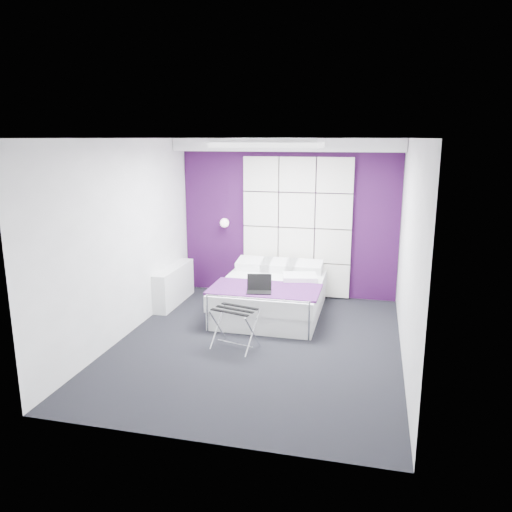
{
  "coord_description": "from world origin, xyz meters",
  "views": [
    {
      "loc": [
        1.38,
        -5.86,
        2.6
      ],
      "look_at": [
        -0.11,
        0.35,
        1.09
      ],
      "focal_mm": 35.0,
      "sensor_mm": 36.0,
      "label": 1
    }
  ],
  "objects_px": {
    "luggage_rack": "(235,328)",
    "laptop": "(260,288)",
    "radiator": "(174,285)",
    "bed": "(271,295)",
    "wall_lamp": "(225,222)",
    "nightstand": "(250,263)"
  },
  "relations": [
    {
      "from": "wall_lamp",
      "to": "luggage_rack",
      "type": "distance_m",
      "value": 2.56
    },
    {
      "from": "bed",
      "to": "luggage_rack",
      "type": "xyz_separation_m",
      "value": [
        -0.18,
        -1.37,
        -0.02
      ]
    },
    {
      "from": "wall_lamp",
      "to": "bed",
      "type": "height_order",
      "value": "wall_lamp"
    },
    {
      "from": "wall_lamp",
      "to": "nightstand",
      "type": "height_order",
      "value": "wall_lamp"
    },
    {
      "from": "nightstand",
      "to": "luggage_rack",
      "type": "relative_size",
      "value": 0.86
    },
    {
      "from": "bed",
      "to": "luggage_rack",
      "type": "height_order",
      "value": "bed"
    },
    {
      "from": "wall_lamp",
      "to": "luggage_rack",
      "type": "bearing_deg",
      "value": -70.41
    },
    {
      "from": "luggage_rack",
      "to": "nightstand",
      "type": "bearing_deg",
      "value": 113.4
    },
    {
      "from": "wall_lamp",
      "to": "radiator",
      "type": "relative_size",
      "value": 0.12
    },
    {
      "from": "radiator",
      "to": "nightstand",
      "type": "xyz_separation_m",
      "value": [
        1.09,
        0.72,
        0.25
      ]
    },
    {
      "from": "wall_lamp",
      "to": "nightstand",
      "type": "xyz_separation_m",
      "value": [
        0.45,
        -0.04,
        -0.67
      ]
    },
    {
      "from": "bed",
      "to": "laptop",
      "type": "bearing_deg",
      "value": -93.16
    },
    {
      "from": "nightstand",
      "to": "laptop",
      "type": "relative_size",
      "value": 1.34
    },
    {
      "from": "radiator",
      "to": "nightstand",
      "type": "relative_size",
      "value": 2.65
    },
    {
      "from": "radiator",
      "to": "luggage_rack",
      "type": "distance_m",
      "value": 2.06
    },
    {
      "from": "radiator",
      "to": "bed",
      "type": "bearing_deg",
      "value": -3.54
    },
    {
      "from": "radiator",
      "to": "laptop",
      "type": "bearing_deg",
      "value": -24.63
    },
    {
      "from": "wall_lamp",
      "to": "laptop",
      "type": "xyz_separation_m",
      "value": [
        0.94,
        -1.49,
        -0.64
      ]
    },
    {
      "from": "radiator",
      "to": "bed",
      "type": "relative_size",
      "value": 0.64
    },
    {
      "from": "bed",
      "to": "laptop",
      "type": "height_order",
      "value": "laptop"
    },
    {
      "from": "luggage_rack",
      "to": "laptop",
      "type": "height_order",
      "value": "laptop"
    },
    {
      "from": "wall_lamp",
      "to": "laptop",
      "type": "bearing_deg",
      "value": -57.58
    }
  ]
}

